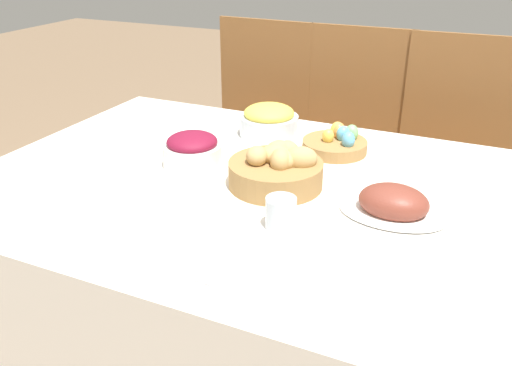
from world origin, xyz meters
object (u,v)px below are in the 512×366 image
(chair_far_left, at_px, (253,137))
(chair_far_center, at_px, (347,153))
(chair_far_right, at_px, (449,169))
(egg_basket, at_px, (336,143))
(spoon, at_px, (232,259))
(drinking_cup, at_px, (281,213))
(butter_dish, at_px, (120,175))
(beet_salad_bowl, at_px, (193,151))
(fork, at_px, (105,226))
(knife, at_px, (218,256))
(pineapple_bowl, at_px, (269,121))
(bread_basket, at_px, (278,169))
(dinner_plate, at_px, (159,239))
(ham_platter, at_px, (393,204))

(chair_far_left, distance_m, chair_far_center, 0.42)
(chair_far_right, distance_m, egg_basket, 0.68)
(chair_far_center, bearing_deg, spoon, -86.97)
(drinking_cup, distance_m, butter_dish, 0.48)
(beet_salad_bowl, relative_size, fork, 0.86)
(chair_far_right, distance_m, knife, 1.26)
(egg_basket, relative_size, spoon, 1.00)
(beet_salad_bowl, bearing_deg, pineapple_bowl, 73.26)
(bread_basket, distance_m, drinking_cup, 0.22)
(bread_basket, xyz_separation_m, egg_basket, (0.07, 0.28, -0.02))
(fork, distance_m, butter_dish, 0.25)
(chair_far_left, relative_size, egg_basket, 5.42)
(chair_far_left, distance_m, fork, 1.23)
(chair_far_center, bearing_deg, fork, -101.83)
(chair_far_center, distance_m, pineapple_bowl, 0.60)
(bread_basket, bearing_deg, dinner_plate, -108.90)
(chair_far_right, relative_size, egg_basket, 5.42)
(chair_far_right, distance_m, fork, 1.37)
(chair_far_center, height_order, spoon, chair_far_center)
(chair_far_left, relative_size, beet_salad_bowl, 6.27)
(egg_basket, bearing_deg, fork, -117.44)
(ham_platter, xyz_separation_m, fork, (-0.56, -0.32, -0.02))
(dinner_plate, xyz_separation_m, spoon, (0.17, 0.00, -0.00))
(bread_basket, xyz_separation_m, drinking_cup, (0.09, -0.20, -0.01))
(drinking_cup, bearing_deg, bread_basket, 114.37)
(chair_far_left, relative_size, fork, 5.40)
(pineapple_bowl, relative_size, beet_salad_bowl, 1.13)
(pineapple_bowl, height_order, dinner_plate, pineapple_bowl)
(chair_far_center, relative_size, pineapple_bowl, 5.54)
(dinner_plate, bearing_deg, fork, 180.00)
(ham_platter, relative_size, drinking_cup, 3.37)
(bread_basket, relative_size, butter_dish, 1.73)
(butter_dish, bearing_deg, bread_basket, 20.30)
(chair_far_left, height_order, butter_dish, chair_far_left)
(pineapple_bowl, distance_m, spoon, 0.72)
(dinner_plate, height_order, knife, dinner_plate)
(chair_far_right, height_order, spoon, chair_far_right)
(bread_basket, xyz_separation_m, butter_dish, (-0.38, -0.14, -0.03))
(drinking_cup, bearing_deg, chair_far_center, 96.88)
(beet_salad_bowl, xyz_separation_m, knife, (0.28, -0.37, -0.04))
(chair_far_center, relative_size, ham_platter, 4.16)
(ham_platter, bearing_deg, pineapple_bowl, 142.05)
(pineapple_bowl, height_order, drinking_cup, pineapple_bowl)
(egg_basket, relative_size, beet_salad_bowl, 1.16)
(fork, bearing_deg, drinking_cup, 22.40)
(dinner_plate, height_order, butter_dish, butter_dish)
(ham_platter, height_order, drinking_cup, same)
(bread_basket, relative_size, egg_basket, 1.27)
(dinner_plate, height_order, fork, dinner_plate)
(fork, relative_size, butter_dish, 1.37)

